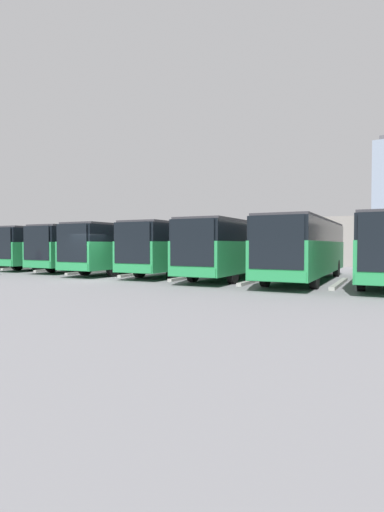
# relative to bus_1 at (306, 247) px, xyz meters

# --- Properties ---
(ground_plane) EXTENTS (600.00, 600.00, 0.00)m
(ground_plane) POSITION_rel_bus_1_xyz_m (9.94, 5.65, -1.79)
(ground_plane) COLOR gray
(curb_divider_0) EXTENTS (0.87, 5.30, 0.15)m
(curb_divider_0) POSITION_rel_bus_1_xyz_m (-1.99, 1.17, -1.71)
(curb_divider_0) COLOR #9E9E99
(curb_divider_0) RESTS_ON ground_plane
(bus_1) EXTENTS (3.88, 12.26, 3.19)m
(bus_1) POSITION_rel_bus_1_xyz_m (0.00, 0.00, 0.00)
(bus_1) COLOR #238447
(bus_1) RESTS_ON ground_plane
(curb_divider_1) EXTENTS (0.87, 5.30, 0.15)m
(curb_divider_1) POSITION_rel_bus_1_xyz_m (1.99, 1.78, -1.71)
(curb_divider_1) COLOR #9E9E99
(curb_divider_1) RESTS_ON ground_plane
(bus_2) EXTENTS (3.88, 12.26, 3.19)m
(bus_2) POSITION_rel_bus_1_xyz_m (3.97, -0.06, 0.00)
(bus_2) COLOR #238447
(bus_2) RESTS_ON ground_plane
(curb_divider_2) EXTENTS (0.87, 5.30, 0.15)m
(curb_divider_2) POSITION_rel_bus_1_xyz_m (5.96, 1.73, -1.71)
(curb_divider_2) COLOR #9E9E99
(curb_divider_2) RESTS_ON ground_plane
(bus_3) EXTENTS (3.88, 12.26, 3.19)m
(bus_3) POSITION_rel_bus_1_xyz_m (7.95, -0.52, 0.00)
(bus_3) COLOR #238447
(bus_3) RESTS_ON ground_plane
(curb_divider_3) EXTENTS (0.87, 5.30, 0.15)m
(curb_divider_3) POSITION_rel_bus_1_xyz_m (9.94, 1.27, -1.71)
(curb_divider_3) COLOR #9E9E99
(curb_divider_3) RESTS_ON ground_plane
(bus_4) EXTENTS (3.88, 12.26, 3.19)m
(bus_4) POSITION_rel_bus_1_xyz_m (11.92, 0.02, 0.00)
(bus_4) COLOR #238447
(bus_4) RESTS_ON ground_plane
(curb_divider_4) EXTENTS (0.87, 5.30, 0.15)m
(curb_divider_4) POSITION_rel_bus_1_xyz_m (13.91, 1.80, -1.71)
(curb_divider_4) COLOR #9E9E99
(curb_divider_4) RESTS_ON ground_plane
(bus_5) EXTENTS (3.88, 12.26, 3.19)m
(bus_5) POSITION_rel_bus_1_xyz_m (15.90, -0.54, 0.00)
(bus_5) COLOR #238447
(bus_5) RESTS_ON ground_plane
(curb_divider_5) EXTENTS (0.87, 5.30, 0.15)m
(curb_divider_5) POSITION_rel_bus_1_xyz_m (17.89, 1.24, -1.71)
(curb_divider_5) COLOR #9E9E99
(curb_divider_5) RESTS_ON ground_plane
(bus_6) EXTENTS (3.88, 12.26, 3.19)m
(bus_6) POSITION_rel_bus_1_xyz_m (19.87, -0.53, 0.00)
(bus_6) COLOR #238447
(bus_6) RESTS_ON ground_plane
(curb_divider_6) EXTENTS (0.87, 5.30, 0.15)m
(curb_divider_6) POSITION_rel_bus_1_xyz_m (21.86, 1.26, -1.71)
(curb_divider_6) COLOR #9E9E99
(curb_divider_6) RESTS_ON ground_plane
(bus_7) EXTENTS (3.88, 12.26, 3.19)m
(bus_7) POSITION_rel_bus_1_xyz_m (23.85, -0.27, 0.00)
(bus_7) COLOR #238447
(bus_7) RESTS_ON ground_plane
(station_building) EXTENTS (29.84, 12.86, 4.36)m
(station_building) POSITION_rel_bus_1_xyz_m (9.94, -19.98, 0.42)
(station_building) COLOR gray
(station_building) RESTS_ON ground_plane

